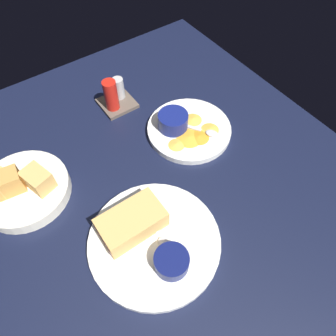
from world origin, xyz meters
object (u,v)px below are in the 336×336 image
plate_chips_companion (189,130)px  spoon_by_dark_ramekin (161,238)px  ramekin_dark_sauce (174,260)px  bread_basket_rear (22,188)px  plate_sandwich_main (152,243)px  condiment_caddy (115,96)px  ramekin_light_gravy (173,121)px  sandwich_half_near (132,222)px  spoon_by_gravy_ramekin (207,132)px

plate_chips_companion → spoon_by_dark_ramekin: bearing=-138.0°
ramekin_dark_sauce → bread_basket_rear: (-17.66, 32.35, -0.97)cm
ramekin_dark_sauce → plate_sandwich_main: bearing=99.2°
plate_sandwich_main → bread_basket_rear: size_ratio=1.34×
spoon_by_dark_ramekin → condiment_caddy: condiment_caddy is taller
spoon_by_dark_ramekin → plate_chips_companion: 30.87cm
plate_sandwich_main → ramekin_light_gravy: (21.38, 22.77, 2.98)cm
ramekin_dark_sauce → ramekin_light_gravy: bearing=54.6°
sandwich_half_near → ramekin_dark_sauce: (2.54, -10.75, -0.62)cm
bread_basket_rear → spoon_by_gravy_ramekin: bearing=-13.2°
plate_chips_companion → condiment_caddy: bearing=119.0°
spoon_by_gravy_ramekin → plate_chips_companion: bearing=122.5°
sandwich_half_near → spoon_by_dark_ramekin: sandwich_half_near is taller
spoon_by_gravy_ramekin → condiment_caddy: size_ratio=0.96×
plate_chips_companion → condiment_caddy: condiment_caddy is taller
ramekin_light_gravy → plate_sandwich_main: bearing=-133.2°
sandwich_half_near → spoon_by_dark_ramekin: size_ratio=1.33×
ramekin_dark_sauce → spoon_by_gravy_ramekin: 34.25cm
ramekin_dark_sauce → bread_basket_rear: bread_basket_rear is taller
plate_chips_companion → ramekin_light_gravy: ramekin_light_gravy is taller
ramekin_light_gravy → bread_basket_rear: bread_basket_rear is taller
ramekin_dark_sauce → ramekin_light_gravy: 35.23cm
plate_chips_companion → ramekin_light_gravy: 5.15cm
bread_basket_rear → condiment_caddy: size_ratio=2.10×
ramekin_dark_sauce → bread_basket_rear: size_ratio=0.34×
ramekin_dark_sauce → condiment_caddy: condiment_caddy is taller
plate_sandwich_main → condiment_caddy: 41.80cm
plate_sandwich_main → plate_chips_companion: same height
ramekin_light_gravy → spoon_by_gravy_ramekin: bearing=-49.1°
sandwich_half_near → condiment_caddy: size_ratio=1.40×
plate_sandwich_main → condiment_caddy: condiment_caddy is taller
ramekin_light_gravy → ramekin_dark_sauce: bearing=-125.4°
sandwich_half_near → spoon_by_gravy_ramekin: bearing=21.5°
plate_sandwich_main → sandwich_half_near: size_ratio=2.01×
sandwich_half_near → spoon_by_gravy_ramekin: (28.69, 11.33, -2.04)cm
spoon_by_dark_ramekin → condiment_caddy: 41.74cm
spoon_by_dark_ramekin → plate_chips_companion: spoon_by_dark_ramekin is taller
ramekin_dark_sauce → spoon_by_dark_ramekin: ramekin_dark_sauce is taller
plate_sandwich_main → plate_chips_companion: 31.76cm
plate_sandwich_main → plate_chips_companion: bearing=39.2°
sandwich_half_near → condiment_caddy: 37.83cm
sandwich_half_near → ramekin_light_gravy: bearing=38.0°
sandwich_half_near → ramekin_light_gravy: (22.97, 17.95, -0.22)cm
plate_chips_companion → ramekin_light_gravy: size_ratio=2.82×
condiment_caddy → spoon_by_gravy_ramekin: bearing=-60.4°
sandwich_half_near → ramekin_dark_sauce: size_ratio=1.98×
plate_sandwich_main → condiment_caddy: (13.97, 39.31, 2.61)cm
ramekin_light_gravy → plate_chips_companion: bearing=-39.8°
sandwich_half_near → ramekin_dark_sauce: bearing=-76.7°
spoon_by_dark_ramekin → condiment_caddy: size_ratio=1.05×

